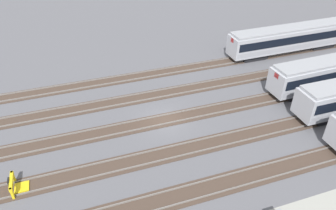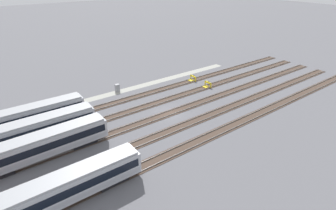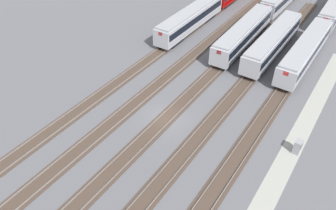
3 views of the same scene
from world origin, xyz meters
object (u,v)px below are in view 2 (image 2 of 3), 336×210
object	(u,v)px
bumper_stop_nearest_track	(192,79)
subway_car_front_row_centre	(27,117)
electrical_cabinet	(117,88)
subway_car_back_row_leftmost	(34,130)
bumper_stop_near_inner_track	(207,85)
subway_car_front_row_leftmost	(41,146)
subway_car_front_row_rightmost	(63,189)

from	to	relation	value
bumper_stop_nearest_track	subway_car_front_row_centre	bearing A→B (deg)	-0.01
electrical_cabinet	subway_car_back_row_leftmost	bearing A→B (deg)	27.75
subway_car_front_row_centre	electrical_cabinet	world-z (taller)	subway_car_front_row_centre
subway_car_front_row_centre	bumper_stop_near_inner_track	xyz separation A→B (m)	(-35.21, 4.81, -1.53)
subway_car_front_row_leftmost	subway_car_front_row_centre	size ratio (longest dim) A/B	1.00
subway_car_front_row_rightmost	subway_car_back_row_leftmost	world-z (taller)	same
subway_car_front_row_centre	bumper_stop_near_inner_track	world-z (taller)	subway_car_front_row_centre
subway_car_front_row_centre	subway_car_back_row_leftmost	distance (m)	4.81
bumper_stop_nearest_track	electrical_cabinet	xyz separation A→B (m)	(16.87, -4.76, 0.29)
subway_car_front_row_rightmost	electrical_cabinet	distance (m)	30.12
subway_car_front_row_centre	subway_car_front_row_rightmost	bearing A→B (deg)	90.00
subway_car_front_row_centre	subway_car_back_row_leftmost	bearing A→B (deg)	90.00
subway_car_back_row_leftmost	subway_car_front_row_centre	bearing A→B (deg)	-90.00
bumper_stop_nearest_track	electrical_cabinet	size ratio (longest dim) A/B	1.26
bumper_stop_near_inner_track	electrical_cabinet	size ratio (longest dim) A/B	1.25
subway_car_front_row_rightmost	subway_car_back_row_leftmost	distance (m)	14.43
electrical_cabinet	subway_car_front_row_centre	bearing A→B (deg)	14.67
subway_car_back_row_leftmost	bumper_stop_nearest_track	distance (m)	35.41
subway_car_front_row_centre	electrical_cabinet	size ratio (longest dim) A/B	11.26
subway_car_front_row_centre	subway_car_front_row_rightmost	distance (m)	19.23
subway_car_front_row_rightmost	electrical_cabinet	world-z (taller)	subway_car_front_row_rightmost
subway_car_front_row_rightmost	bumper_stop_near_inner_track	distance (m)	38.08
subway_car_front_row_leftmost	subway_car_front_row_rightmost	world-z (taller)	same
subway_car_front_row_leftmost	bumper_stop_nearest_track	world-z (taller)	subway_car_front_row_leftmost
subway_car_front_row_rightmost	electrical_cabinet	xyz separation A→B (m)	(-18.17, -23.99, -1.24)
subway_car_front_row_leftmost	electrical_cabinet	distance (m)	23.18
subway_car_front_row_leftmost	subway_car_front_row_rightmost	distance (m)	9.65
subway_car_front_row_rightmost	bumper_stop_near_inner_track	size ratio (longest dim) A/B	9.00
bumper_stop_near_inner_track	electrical_cabinet	xyz separation A→B (m)	(17.04, -9.57, 0.29)
subway_car_front_row_leftmost	subway_car_front_row_centre	bearing A→B (deg)	-90.00
subway_car_front_row_centre	electrical_cabinet	xyz separation A→B (m)	(-18.17, -4.76, -1.24)
bumper_stop_nearest_track	bumper_stop_near_inner_track	size ratio (longest dim) A/B	1.00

